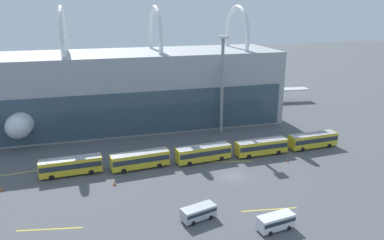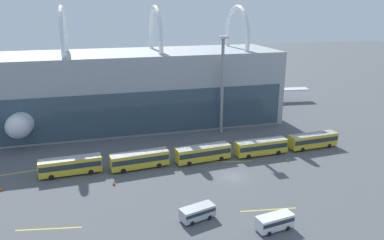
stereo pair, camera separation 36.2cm
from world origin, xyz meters
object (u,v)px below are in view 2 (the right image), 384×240
object	(u,v)px
shuttle_bus_4	(313,140)
service_van_crossing	(275,221)
airliner_at_gate_near	(43,104)
service_van_foreground	(197,212)
floodlight_mast	(222,79)
shuttle_bus_0	(71,165)
airliner_at_gate_far	(241,89)
shuttle_bus_3	(261,146)
traffic_cone_0	(1,189)
shuttle_bus_2	(203,152)
traffic_cone_2	(114,183)
shuttle_bus_1	(140,159)
traffic_cone_1	(288,160)

from	to	relation	value
shuttle_bus_4	service_van_crossing	distance (m)	35.23
airliner_at_gate_near	service_van_foreground	bearing A→B (deg)	35.08
service_van_crossing	floodlight_mast	world-z (taller)	floodlight_mast
shuttle_bus_0	service_van_crossing	distance (m)	39.01
airliner_at_gate_far	shuttle_bus_3	xyz separation A→B (m)	(-12.53, -41.65, -2.79)
shuttle_bus_3	traffic_cone_0	world-z (taller)	shuttle_bus_3
airliner_at_gate_near	shuttle_bus_2	size ratio (longest dim) A/B	3.74
service_van_foreground	service_van_crossing	bearing A→B (deg)	-44.74
shuttle_bus_0	traffic_cone_2	distance (m)	10.03
shuttle_bus_3	service_van_crossing	bearing A→B (deg)	-113.88
airliner_at_gate_near	traffic_cone_2	world-z (taller)	airliner_at_gate_near
shuttle_bus_0	service_van_crossing	xyz separation A→B (m)	(28.51, -26.63, -0.58)
traffic_cone_0	airliner_at_gate_near	bearing A→B (deg)	84.44
shuttle_bus_4	traffic_cone_2	xyz separation A→B (m)	(-44.17, -6.55, -1.51)
service_van_foreground	traffic_cone_0	xyz separation A→B (m)	(-30.10, 17.46, -0.88)
service_van_foreground	shuttle_bus_0	bearing A→B (deg)	115.82
shuttle_bus_3	service_van_foreground	world-z (taller)	shuttle_bus_3
airliner_at_gate_far	service_van_crossing	size ratio (longest dim) A/B	8.11
airliner_at_gate_near	floodlight_mast	bearing A→B (deg)	75.90
service_van_crossing	shuttle_bus_0	bearing A→B (deg)	128.08
shuttle_bus_3	traffic_cone_2	world-z (taller)	shuttle_bus_3
shuttle_bus_1	shuttle_bus_3	xyz separation A→B (m)	(25.80, -0.05, 0.00)
shuttle_bus_3	traffic_cone_1	world-z (taller)	shuttle_bus_3
shuttle_bus_3	service_van_crossing	distance (m)	27.92
traffic_cone_1	shuttle_bus_1	bearing A→B (deg)	170.46
airliner_at_gate_far	shuttle_bus_4	distance (m)	41.12
shuttle_bus_0	traffic_cone_0	world-z (taller)	shuttle_bus_0
airliner_at_gate_near	shuttle_bus_4	xyz separation A→B (m)	(59.29, -34.62, -3.60)
service_van_foreground	service_van_crossing	distance (m)	11.25
service_van_foreground	floodlight_mast	xyz separation A→B (m)	(16.80, 36.65, 12.23)
service_van_foreground	traffic_cone_1	bearing A→B (deg)	17.76
airliner_at_gate_far	traffic_cone_0	xyz separation A→B (m)	(-62.65, -44.69, -4.35)
airliner_at_gate_near	shuttle_bus_4	bearing A→B (deg)	69.48
airliner_at_gate_near	traffic_cone_0	size ratio (longest dim) A/B	61.34
shuttle_bus_4	traffic_cone_1	distance (m)	10.88
shuttle_bus_0	traffic_cone_1	world-z (taller)	shuttle_bus_0
shuttle_bus_2	airliner_at_gate_far	bearing A→B (deg)	52.91
shuttle_bus_0	airliner_at_gate_far	bearing A→B (deg)	35.44
shuttle_bus_2	service_van_foreground	xyz separation A→B (m)	(-7.12, -20.50, -0.68)
traffic_cone_0	service_van_foreground	bearing A→B (deg)	-30.12
airliner_at_gate_far	shuttle_bus_4	world-z (taller)	airliner_at_gate_far
traffic_cone_1	service_van_crossing	bearing A→B (deg)	-123.31
airliner_at_gate_near	airliner_at_gate_far	world-z (taller)	airliner_at_gate_far
floodlight_mast	traffic_cone_1	size ratio (longest dim) A/B	38.04
service_van_foreground	traffic_cone_1	xyz separation A→B (m)	(23.69, 15.61, -0.92)
airliner_at_gate_far	floodlight_mast	xyz separation A→B (m)	(-15.75, -25.50, 8.76)
traffic_cone_0	traffic_cone_2	distance (m)	19.07
traffic_cone_0	traffic_cone_1	world-z (taller)	traffic_cone_0
airliner_at_gate_near	traffic_cone_1	bearing A→B (deg)	61.03
floodlight_mast	traffic_cone_1	bearing A→B (deg)	-71.88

